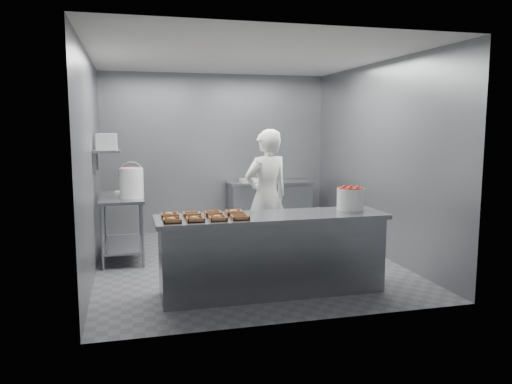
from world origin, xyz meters
TOP-DOWN VIEW (x-y plane):
  - floor at (0.00, 0.00)m, footprint 4.50×4.50m
  - ceiling at (0.00, 0.00)m, footprint 4.50×4.50m
  - wall_back at (0.00, 2.25)m, footprint 4.00×0.04m
  - wall_left at (-2.00, 0.00)m, footprint 0.04×4.50m
  - wall_right at (2.00, 0.00)m, footprint 0.04×4.50m
  - service_counter at (0.00, -1.35)m, footprint 2.60×0.70m
  - prep_table at (-1.65, 0.60)m, footprint 0.60×1.20m
  - back_counter at (0.90, 1.90)m, footprint 1.50×0.60m
  - wall_shelf at (-1.82, 0.60)m, footprint 0.35×0.90m
  - tray_0 at (-1.13, -1.50)m, footprint 0.19×0.18m
  - tray_1 at (-0.89, -1.50)m, footprint 0.19×0.18m
  - tray_2 at (-0.65, -1.50)m, footprint 0.19×0.18m
  - tray_3 at (-0.40, -1.50)m, footprint 0.19×0.18m
  - tray_4 at (-1.13, -1.20)m, footprint 0.19×0.18m
  - tray_5 at (-0.88, -1.20)m, footprint 0.19×0.18m
  - tray_6 at (-0.64, -1.20)m, footprint 0.19×0.18m
  - tray_7 at (-0.41, -1.20)m, footprint 0.19×0.18m
  - worker at (0.29, -0.07)m, footprint 0.77×0.61m
  - strawberry_tub at (1.00, -1.25)m, footprint 0.32×0.32m
  - glaze_bucket at (-1.51, 0.41)m, footprint 0.34×0.32m
  - bucket_lid at (-1.54, 0.48)m, footprint 0.32×0.32m
  - rag at (-1.67, 1.01)m, footprint 0.16×0.14m
  - appliance at (-1.82, 0.56)m, footprint 0.28×0.31m
  - paper_stack at (0.53, 1.90)m, footprint 0.34×0.27m

SIDE VIEW (x-z plane):
  - floor at x=0.00m, z-range 0.00..0.00m
  - back_counter at x=0.90m, z-range 0.00..0.90m
  - service_counter at x=0.00m, z-range 0.00..0.90m
  - prep_table at x=-1.65m, z-range 0.14..1.04m
  - rag at x=-1.67m, z-range 0.90..0.92m
  - bucket_lid at x=-1.54m, z-range 0.90..0.92m
  - tray_3 at x=-0.40m, z-range 0.90..0.94m
  - tray_5 at x=-0.88m, z-range 0.90..0.94m
  - tray_6 at x=-0.64m, z-range 0.90..0.94m
  - worker at x=0.29m, z-range 0.00..1.84m
  - tray_0 at x=-1.13m, z-range 0.89..0.95m
  - tray_1 at x=-0.89m, z-range 0.89..0.95m
  - tray_2 at x=-0.65m, z-range 0.89..0.95m
  - tray_4 at x=-1.13m, z-range 0.89..0.95m
  - tray_7 at x=-0.41m, z-range 0.89..0.95m
  - paper_stack at x=0.53m, z-range 0.90..0.96m
  - strawberry_tub at x=1.00m, z-range 0.91..1.18m
  - glaze_bucket at x=-1.51m, z-range 0.87..1.36m
  - wall_back at x=0.00m, z-range 0.00..2.80m
  - wall_left at x=-2.00m, z-range 0.00..2.80m
  - wall_right at x=2.00m, z-range 0.00..2.80m
  - wall_shelf at x=-1.82m, z-range 1.54..1.56m
  - appliance at x=-1.82m, z-range 1.56..1.78m
  - ceiling at x=0.00m, z-range 2.80..2.80m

